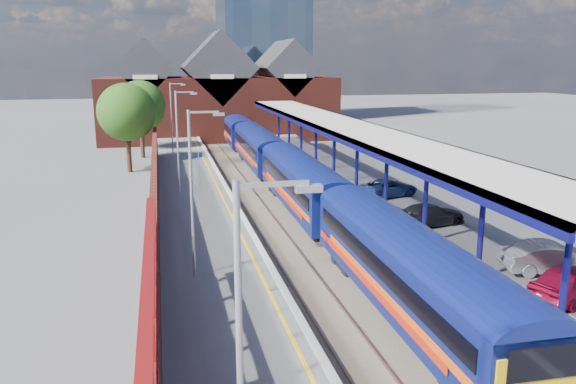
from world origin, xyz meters
name	(u,v)px	position (x,y,z in m)	size (l,w,h in m)	color
ground	(253,180)	(0.00, 30.00, 0.00)	(240.00, 240.00, 0.00)	#5B5B5E
ballast_bed	(277,208)	(0.00, 20.00, 0.03)	(6.00, 76.00, 0.06)	#473D33
rails	(277,207)	(0.00, 20.00, 0.12)	(4.51, 76.00, 0.14)	slate
left_platform	(197,206)	(-5.50, 20.00, 0.50)	(5.00, 76.00, 1.00)	#565659
right_platform	(360,197)	(6.00, 20.00, 0.50)	(6.00, 76.00, 1.00)	#565659
coping_left	(231,196)	(-3.15, 20.00, 1.02)	(0.30, 76.00, 0.05)	silver
coping_right	(321,192)	(3.15, 20.00, 1.02)	(0.30, 76.00, 0.05)	silver
yellow_line	(223,197)	(-3.75, 20.00, 1.01)	(0.14, 76.00, 0.01)	yellow
train	(277,161)	(1.49, 27.00, 2.12)	(3.08, 65.94, 3.45)	navy
canopy	(345,127)	(5.48, 21.95, 5.25)	(4.50, 52.00, 4.48)	#0E0E52
lamp_post_a	(247,351)	(-6.36, -8.00, 4.99)	(1.48, 0.18, 7.00)	#A5A8AA
lamp_post_b	(195,184)	(-6.36, 6.00, 4.99)	(1.48, 0.18, 7.00)	#A5A8AA
lamp_post_c	(179,136)	(-6.36, 22.00, 4.99)	(1.48, 0.18, 7.00)	#A5A8AA
lamp_post_d	(173,115)	(-6.36, 38.00, 4.99)	(1.48, 0.18, 7.00)	#A5A8AA
platform_sign	(199,163)	(-5.00, 24.00, 2.69)	(0.55, 0.08, 2.50)	#A5A8AA
brick_wall	(155,203)	(-8.10, 13.54, 2.45)	(0.35, 50.00, 3.86)	#581F17
station_building	(218,97)	(0.00, 58.00, 5.45)	(30.00, 12.12, 13.78)	#581F17
tree_near	(128,114)	(-10.35, 35.91, 5.35)	(5.20, 5.20, 8.10)	#382314
tree_far	(142,107)	(-9.35, 43.91, 5.35)	(5.20, 5.20, 8.10)	#382314
parked_car_red	(573,281)	(7.41, 0.42, 1.69)	(1.64, 4.07, 1.39)	#A40D30
parked_car_silver	(552,258)	(8.47, 2.96, 1.67)	(1.43, 4.09, 1.35)	#B3B3B8
parked_car_dark	(430,214)	(6.76, 10.82, 1.61)	(1.70, 4.19, 1.22)	black
parked_car_blue	(388,188)	(7.21, 17.79, 1.58)	(1.94, 4.20, 1.17)	navy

